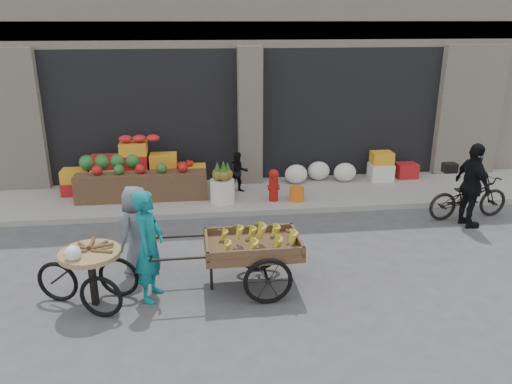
{
  "coord_description": "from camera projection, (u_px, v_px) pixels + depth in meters",
  "views": [
    {
      "loc": [
        -1.25,
        -6.49,
        3.86
      ],
      "look_at": [
        -0.3,
        1.36,
        1.1
      ],
      "focal_mm": 35.0,
      "sensor_mm": 36.0,
      "label": 1
    }
  ],
  "objects": [
    {
      "name": "ground",
      "position": [
        287.0,
        290.0,
        7.5
      ],
      "size": [
        80.0,
        80.0,
        0.0
      ],
      "primitive_type": "plane",
      "color": "#424244",
      "rests_on": "ground"
    },
    {
      "name": "sidewalk",
      "position": [
        254.0,
        195.0,
        11.32
      ],
      "size": [
        18.0,
        2.2,
        0.12
      ],
      "primitive_type": "cube",
      "color": "gray",
      "rests_on": "ground"
    },
    {
      "name": "building",
      "position": [
        238.0,
        37.0,
        13.92
      ],
      "size": [
        14.0,
        6.45,
        7.0
      ],
      "color": "beige",
      "rests_on": "ground"
    },
    {
      "name": "fruit_display",
      "position": [
        142.0,
        170.0,
        11.1
      ],
      "size": [
        3.1,
        1.12,
        1.24
      ],
      "color": "#B3181E",
      "rests_on": "sidewalk"
    },
    {
      "name": "pineapple_bin",
      "position": [
        222.0,
        191.0,
        10.67
      ],
      "size": [
        0.52,
        0.52,
        0.5
      ],
      "primitive_type": "cylinder",
      "color": "silver",
      "rests_on": "sidewalk"
    },
    {
      "name": "fire_hydrant",
      "position": [
        274.0,
        184.0,
        10.7
      ],
      "size": [
        0.22,
        0.22,
        0.71
      ],
      "color": "#A5140F",
      "rests_on": "sidewalk"
    },
    {
      "name": "orange_bucket",
      "position": [
        297.0,
        194.0,
        10.79
      ],
      "size": [
        0.32,
        0.32,
        0.3
      ],
      "primitive_type": "cylinder",
      "color": "orange",
      "rests_on": "sidewalk"
    },
    {
      "name": "right_bay_goods",
      "position": [
        359.0,
        169.0,
        12.07
      ],
      "size": [
        3.35,
        0.6,
        0.7
      ],
      "color": "silver",
      "rests_on": "sidewalk"
    },
    {
      "name": "seated_person",
      "position": [
        239.0,
        172.0,
        11.2
      ],
      "size": [
        0.51,
        0.43,
        0.93
      ],
      "primitive_type": "imported",
      "rotation": [
        0.0,
        0.0,
        0.17
      ],
      "color": "black",
      "rests_on": "sidewalk"
    },
    {
      "name": "banana_cart",
      "position": [
        249.0,
        243.0,
        7.34
      ],
      "size": [
        2.41,
        1.07,
        1.0
      ],
      "rotation": [
        0.0,
        0.0,
        0.01
      ],
      "color": "brown",
      "rests_on": "ground"
    },
    {
      "name": "vendor_woman",
      "position": [
        149.0,
        246.0,
        7.04
      ],
      "size": [
        0.53,
        0.68,
        1.65
      ],
      "primitive_type": "imported",
      "rotation": [
        0.0,
        0.0,
        1.32
      ],
      "color": "#0E6C72",
      "rests_on": "ground"
    },
    {
      "name": "tricycle_cart",
      "position": [
        91.0,
        269.0,
        6.94
      ],
      "size": [
        1.46,
        1.05,
        0.95
      ],
      "rotation": [
        0.0,
        0.0,
        -0.29
      ],
      "color": "#9E7F51",
      "rests_on": "ground"
    },
    {
      "name": "vendor_grey",
      "position": [
        137.0,
        230.0,
        7.85
      ],
      "size": [
        0.74,
        0.83,
        1.43
      ],
      "primitive_type": "imported",
      "rotation": [
        0.0,
        0.0,
        -2.07
      ],
      "color": "slate",
      "rests_on": "ground"
    },
    {
      "name": "bicycle",
      "position": [
        468.0,
        197.0,
        10.07
      ],
      "size": [
        1.76,
        0.76,
        0.9
      ],
      "primitive_type": "imported",
      "rotation": [
        0.0,
        0.0,
        1.67
      ],
      "color": "black",
      "rests_on": "ground"
    },
    {
      "name": "cyclist",
      "position": [
        472.0,
        186.0,
        9.54
      ],
      "size": [
        0.5,
        1.01,
        1.66
      ],
      "primitive_type": "imported",
      "rotation": [
        0.0,
        0.0,
        1.67
      ],
      "color": "black",
      "rests_on": "ground"
    }
  ]
}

